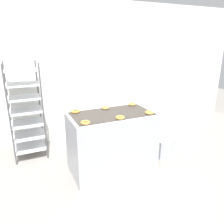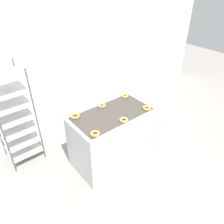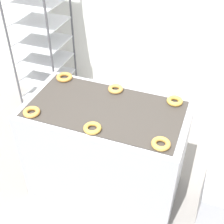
{
  "view_description": "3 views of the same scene",
  "coord_description": "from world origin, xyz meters",
  "views": [
    {
      "loc": [
        -1.29,
        -2.27,
        2.01
      ],
      "look_at": [
        0.0,
        0.61,
        0.98
      ],
      "focal_mm": 35.0,
      "sensor_mm": 36.0,
      "label": 1
    },
    {
      "loc": [
        -1.76,
        -1.57,
        2.84
      ],
      "look_at": [
        0.0,
        0.61,
        0.98
      ],
      "focal_mm": 35.0,
      "sensor_mm": 36.0,
      "label": 2
    },
    {
      "loc": [
        0.72,
        -1.18,
        2.47
      ],
      "look_at": [
        0.0,
        0.76,
        0.81
      ],
      "focal_mm": 50.0,
      "sensor_mm": 36.0,
      "label": 3
    }
  ],
  "objects": [
    {
      "name": "donut_far_right",
      "position": [
        0.5,
        0.87,
        0.98
      ],
      "size": [
        0.13,
        0.13,
        0.04
      ],
      "primitive_type": "torus",
      "color": "gold",
      "rests_on": "fryer_machine"
    },
    {
      "name": "baking_rack_cart",
      "position": [
        -1.18,
        1.64,
        0.86
      ],
      "size": [
        0.55,
        0.55,
        1.68
      ],
      "color": "#4C4C51",
      "rests_on": "ground_plane"
    },
    {
      "name": "donut_near_center",
      "position": [
        0.01,
        0.34,
        0.97
      ],
      "size": [
        0.13,
        0.13,
        0.03
      ],
      "primitive_type": "torus",
      "color": "gold",
      "rests_on": "fryer_machine"
    },
    {
      "name": "donut_far_left",
      "position": [
        -0.5,
        0.88,
        0.97
      ],
      "size": [
        0.14,
        0.14,
        0.03
      ],
      "primitive_type": "torus",
      "color": "#CB8738",
      "rests_on": "fryer_machine"
    },
    {
      "name": "donut_far_center",
      "position": [
        -0.01,
        0.87,
        0.97
      ],
      "size": [
        0.13,
        0.13,
        0.04
      ],
      "primitive_type": "torus",
      "color": "#C68D41",
      "rests_on": "fryer_machine"
    },
    {
      "name": "donut_near_right",
      "position": [
        0.51,
        0.36,
        0.98
      ],
      "size": [
        0.13,
        0.13,
        0.04
      ],
      "primitive_type": "torus",
      "color": "#C28E3D",
      "rests_on": "fryer_machine"
    },
    {
      "name": "donut_near_left",
      "position": [
        -0.51,
        0.35,
        0.98
      ],
      "size": [
        0.13,
        0.13,
        0.04
      ],
      "primitive_type": "torus",
      "color": "#C9893C",
      "rests_on": "fryer_machine"
    },
    {
      "name": "glaze_bin",
      "position": [
        1.04,
        0.68,
        0.17
      ],
      "size": [
        0.33,
        0.38,
        0.33
      ],
      "color": "#A8AAB2",
      "rests_on": "ground_plane"
    },
    {
      "name": "fryer_machine",
      "position": [
        0.0,
        0.61,
        0.48
      ],
      "size": [
        1.31,
        0.72,
        0.96
      ],
      "color": "#A8AAB2",
      "rests_on": "ground_plane"
    }
  ]
}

